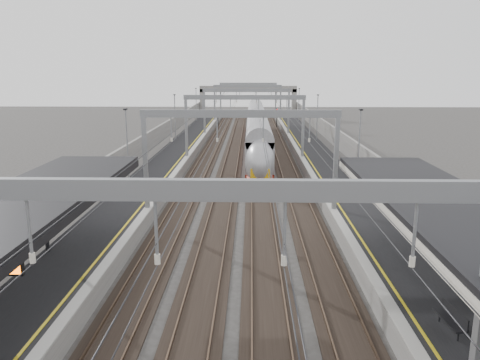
{
  "coord_description": "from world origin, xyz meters",
  "views": [
    {
      "loc": [
        0.71,
        -8.32,
        9.98
      ],
      "look_at": [
        0.0,
        21.48,
        3.07
      ],
      "focal_mm": 35.0,
      "sensor_mm": 36.0,
      "label": 1
    }
  ],
  "objects_px": {
    "train": "(257,134)",
    "signal_green": "(218,116)",
    "bench": "(452,318)",
    "overbridge": "(248,93)"
  },
  "relations": [
    {
      "from": "train",
      "to": "signal_green",
      "type": "xyz_separation_m",
      "value": [
        -6.7,
        22.48,
        0.38
      ]
    },
    {
      "from": "bench",
      "to": "signal_green",
      "type": "relative_size",
      "value": 0.49
    },
    {
      "from": "overbridge",
      "to": "bench",
      "type": "bearing_deg",
      "value": -85.18
    },
    {
      "from": "bench",
      "to": "signal_green",
      "type": "distance_m",
      "value": 69.42
    },
    {
      "from": "overbridge",
      "to": "signal_green",
      "type": "xyz_separation_m",
      "value": [
        -5.2,
        -24.99,
        -2.89
      ]
    },
    {
      "from": "train",
      "to": "signal_green",
      "type": "distance_m",
      "value": 23.46
    },
    {
      "from": "train",
      "to": "bench",
      "type": "distance_m",
      "value": 46.13
    },
    {
      "from": "overbridge",
      "to": "train",
      "type": "distance_m",
      "value": 47.61
    },
    {
      "from": "overbridge",
      "to": "train",
      "type": "height_order",
      "value": "overbridge"
    },
    {
      "from": "overbridge",
      "to": "train",
      "type": "xyz_separation_m",
      "value": [
        1.5,
        -47.47,
        -3.27
      ]
    }
  ]
}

